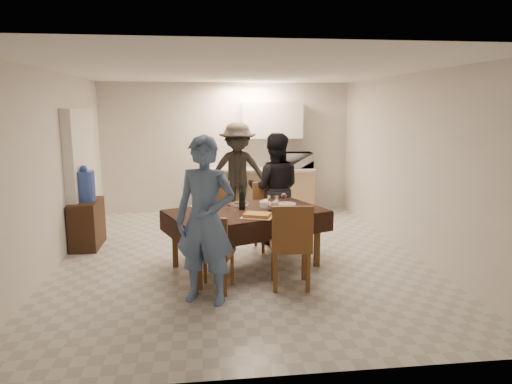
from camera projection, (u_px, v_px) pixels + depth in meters
floor at (240, 256)px, 6.58m from camera, size 5.00×6.00×0.02m
ceiling at (239, 71)px, 6.10m from camera, size 5.00×6.00×0.02m
wall_back at (227, 148)px, 9.27m from camera, size 5.00×0.02×2.60m
wall_front at (274, 219)px, 3.41m from camera, size 5.00×0.02×2.60m
wall_left at (52, 170)px, 6.04m from camera, size 0.02×6.00×2.60m
wall_right at (410, 164)px, 6.64m from camera, size 0.02×6.00×2.60m
stub_partition at (82, 175)px, 7.27m from camera, size 0.15×1.40×2.10m
kitchen_base_cabinet at (258, 192)px, 9.19m from camera, size 2.20×0.60×0.86m
kitchen_worktop at (258, 170)px, 9.10m from camera, size 2.24×0.64×0.05m
upper_cabinet at (272, 121)px, 9.10m from camera, size 1.20×0.34×0.70m
dining_table at (246, 213)px, 6.04m from camera, size 2.27×1.81×0.78m
chair_near_left at (214, 246)px, 5.20m from camera, size 0.53×0.54×0.50m
chair_near_right at (292, 238)px, 5.28m from camera, size 0.51×0.51×0.56m
chair_far_left at (211, 211)px, 6.64m from camera, size 0.59×0.60×0.56m
chair_far_right at (272, 211)px, 6.76m from camera, size 0.52×0.53×0.54m
console at (87, 224)px, 6.98m from camera, size 0.39×0.78×0.72m
water_jug at (85, 186)px, 6.87m from camera, size 0.31×0.31×0.46m
wine_bottle at (242, 197)px, 6.04m from camera, size 0.08×0.08×0.34m
water_pitcher at (273, 203)px, 6.00m from camera, size 0.14×0.14×0.21m
savoury_tart at (257, 215)px, 5.67m from camera, size 0.45×0.40×0.05m
salad_bowl at (267, 204)px, 6.23m from camera, size 0.20×0.20×0.08m
mushroom_dish at (241, 205)px, 6.29m from camera, size 0.20×0.20×0.04m
wine_glass_a at (204, 209)px, 5.70m from camera, size 0.08×0.08×0.18m
wine_glass_b at (284, 199)px, 6.32m from camera, size 0.08×0.08×0.18m
wine_glass_c at (230, 199)px, 6.28m from camera, size 0.09×0.09×0.20m
plate_near_left at (201, 216)px, 5.66m from camera, size 0.28×0.28×0.02m
plate_near_right at (295, 214)px, 5.81m from camera, size 0.25×0.25×0.01m
plate_far_left at (200, 206)px, 6.25m from camera, size 0.27×0.27×0.02m
plate_far_right at (287, 204)px, 6.39m from camera, size 0.27×0.27×0.02m
microwave at (298, 160)px, 9.17m from camera, size 0.56×0.38×0.31m
person_near at (205, 220)px, 4.91m from camera, size 0.78×0.65×1.84m
person_far at (274, 189)px, 7.10m from camera, size 0.93×0.78×1.73m
person_kitchen at (238, 172)px, 8.60m from camera, size 1.19×0.68×1.84m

